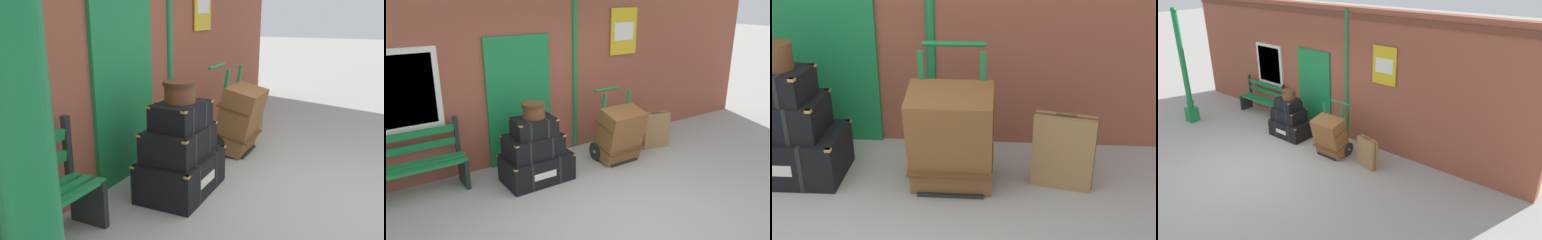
{
  "view_description": "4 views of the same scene",
  "coord_description": "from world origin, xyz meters",
  "views": [
    {
      "loc": [
        -3.9,
        -0.16,
        1.87
      ],
      "look_at": [
        0.35,
        1.9,
        0.59
      ],
      "focal_mm": 36.24,
      "sensor_mm": 36.0,
      "label": 1
    },
    {
      "loc": [
        -2.75,
        -3.05,
        2.71
      ],
      "look_at": [
        0.31,
        1.64,
        0.83
      ],
      "focal_mm": 35.27,
      "sensor_mm": 36.0,
      "label": 2
    },
    {
      "loc": [
        1.41,
        -2.05,
        2.18
      ],
      "look_at": [
        1.14,
        1.81,
        0.51
      ],
      "focal_mm": 44.6,
      "sensor_mm": 36.0,
      "label": 3
    },
    {
      "loc": [
        6.06,
        -3.97,
        4.04
      ],
      "look_at": [
        1.28,
        1.92,
        0.8
      ],
      "focal_mm": 34.0,
      "sensor_mm": 36.0,
      "label": 4
    }
  ],
  "objects": [
    {
      "name": "brick_facade",
      "position": [
        -0.02,
        2.6,
        1.6
      ],
      "size": [
        10.4,
        0.35,
        3.2
      ],
      "color": "brown",
      "rests_on": "ground"
    },
    {
      "name": "ground_plane",
      "position": [
        0.0,
        0.0,
        0.0
      ],
      "size": [
        60.0,
        60.0,
        0.0
      ],
      "primitive_type": "plane",
      "color": "#A3A099"
    },
    {
      "name": "porters_trolley",
      "position": [
        1.05,
        1.67,
        0.27
      ],
      "size": [
        0.71,
        0.56,
        1.21
      ],
      "color": "black",
      "rests_on": "ground"
    },
    {
      "name": "steamer_trunk_middle",
      "position": [
        -0.48,
        1.64,
        0.58
      ],
      "size": [
        0.82,
        0.57,
        0.33
      ],
      "color": "black",
      "rests_on": "steamer_trunk_base"
    },
    {
      "name": "large_brown_trunk",
      "position": [
        1.05,
        1.5,
        0.48
      ],
      "size": [
        0.7,
        0.62,
        0.95
      ],
      "color": "brown",
      "rests_on": "ground"
    },
    {
      "name": "lamp_post",
      "position": [
        -3.31,
        0.56,
        1.18
      ],
      "size": [
        0.28,
        0.28,
        3.09
      ],
      "color": "#197A3D",
      "rests_on": "ground"
    },
    {
      "name": "steamer_trunk_top",
      "position": [
        -0.46,
        1.63,
        0.87
      ],
      "size": [
        0.64,
        0.49,
        0.27
      ],
      "color": "black",
      "rests_on": "steamer_trunk_middle"
    },
    {
      "name": "steamer_trunk_base",
      "position": [
        -0.44,
        1.64,
        0.21
      ],
      "size": [
        1.02,
        0.66,
        0.43
      ],
      "color": "black",
      "rests_on": "ground"
    },
    {
      "name": "round_hatbox",
      "position": [
        -0.45,
        1.65,
        1.12
      ],
      "size": [
        0.35,
        0.34,
        0.22
      ],
      "color": "brown",
      "rests_on": "steamer_trunk_top"
    },
    {
      "name": "suitcase_beige",
      "position": [
        2.0,
        1.62,
        0.33
      ],
      "size": [
        0.54,
        0.27,
        0.69
      ],
      "color": "olive",
      "rests_on": "ground"
    },
    {
      "name": "platform_bench",
      "position": [
        -2.17,
        2.16,
        0.44
      ],
      "size": [
        1.6,
        0.43,
        1.01
      ],
      "color": "#197A3D",
      "rests_on": "ground"
    }
  ]
}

